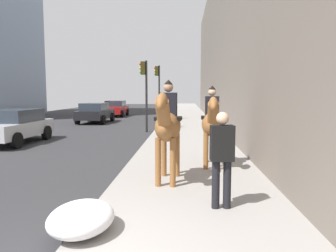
{
  "coord_description": "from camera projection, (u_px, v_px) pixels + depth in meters",
  "views": [
    {
      "loc": [
        -3.29,
        -1.64,
        2.14
      ],
      "look_at": [
        4.0,
        -1.27,
        1.4
      ],
      "focal_mm": 34.74,
      "sensor_mm": 36.0,
      "label": 1
    }
  ],
  "objects": [
    {
      "name": "car_near_lane",
      "position": [
        95.0,
        112.0,
        23.31
      ],
      "size": [
        4.13,
        2.11,
        1.44
      ],
      "rotation": [
        0.0,
        0.0,
        -0.03
      ],
      "color": "black",
      "rests_on": "ground"
    },
    {
      "name": "traffic_light_near_curb",
      "position": [
        145.0,
        85.0,
        17.6
      ],
      "size": [
        0.2,
        0.44,
        3.88
      ],
      "color": "black",
      "rests_on": "ground"
    },
    {
      "name": "pedestrian_greeting",
      "position": [
        222.0,
        153.0,
        5.64
      ],
      "size": [
        0.29,
        0.42,
        1.7
      ],
      "rotation": [
        0.0,
        0.0,
        0.07
      ],
      "color": "black",
      "rests_on": "sidewalk_slab"
    },
    {
      "name": "car_mid_lane",
      "position": [
        14.0,
        126.0,
        13.83
      ],
      "size": [
        4.15,
        2.09,
        1.44
      ],
      "rotation": [
        0.0,
        0.0,
        3.11
      ],
      "color": "#B7BABF",
      "rests_on": "ground"
    },
    {
      "name": "mounted_horse_far",
      "position": [
        212.0,
        123.0,
        8.9
      ],
      "size": [
        2.15,
        0.64,
        2.22
      ],
      "rotation": [
        0.0,
        0.0,
        3.09
      ],
      "color": "brown",
      "rests_on": "sidewalk_slab"
    },
    {
      "name": "mounted_horse_near",
      "position": [
        168.0,
        125.0,
        7.3
      ],
      "size": [
        2.15,
        0.68,
        2.32
      ],
      "rotation": [
        0.0,
        0.0,
        3.06
      ],
      "color": "brown",
      "rests_on": "sidewalk_slab"
    },
    {
      "name": "car_far_lane",
      "position": [
        115.0,
        108.0,
        29.94
      ],
      "size": [
        4.48,
        2.05,
        1.44
      ],
      "rotation": [
        0.0,
        0.0,
        3.15
      ],
      "color": "maroon",
      "rests_on": "ground"
    },
    {
      "name": "traffic_light_far_curb",
      "position": [
        158.0,
        84.0,
        24.22
      ],
      "size": [
        0.2,
        0.44,
        4.17
      ],
      "color": "black",
      "rests_on": "ground"
    },
    {
      "name": "snow_pile_near",
      "position": [
        81.0,
        218.0,
        4.72
      ],
      "size": [
        1.22,
        0.94,
        0.42
      ],
      "primitive_type": "ellipsoid",
      "color": "white",
      "rests_on": "sidewalk_slab"
    }
  ]
}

